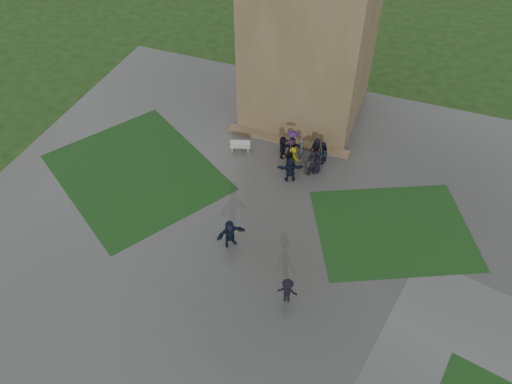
% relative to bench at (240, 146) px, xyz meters
% --- Properties ---
extents(ground, '(120.00, 120.00, 0.00)m').
position_rel_bench_xyz_m(ground, '(2.80, -8.57, -0.43)').
color(ground, black).
extents(plaza, '(34.00, 34.00, 0.02)m').
position_rel_bench_xyz_m(plaza, '(2.80, -6.57, -0.42)').
color(plaza, '#363633').
rests_on(plaza, ground).
extents(lawn_inset_left, '(14.10, 13.46, 0.01)m').
position_rel_bench_xyz_m(lawn_inset_left, '(-5.70, -4.57, -0.41)').
color(lawn_inset_left, black).
rests_on(lawn_inset_left, plaza).
extents(lawn_inset_right, '(11.12, 10.15, 0.01)m').
position_rel_bench_xyz_m(lawn_inset_right, '(11.30, -3.57, -0.41)').
color(lawn_inset_right, black).
rests_on(lawn_inset_right, plaza).
extents(tower_plinth, '(9.00, 0.80, 0.22)m').
position_rel_bench_xyz_m(tower_plinth, '(2.80, 2.03, -0.30)').
color(tower_plinth, brown).
rests_on(tower_plinth, plaza).
extents(bench, '(1.45, 0.85, 0.80)m').
position_rel_bench_xyz_m(bench, '(0.00, 0.00, 0.00)').
color(bench, '#A7A7A3').
rests_on(bench, plaza).
extents(visitor_cluster, '(3.37, 3.66, 2.65)m').
position_rel_bench_xyz_m(visitor_cluster, '(4.22, -0.27, 0.57)').
color(visitor_cluster, black).
rests_on(visitor_cluster, plaza).
extents(pedestrian_mid, '(1.65, 1.69, 1.87)m').
position_rel_bench_xyz_m(pedestrian_mid, '(2.62, -8.02, 0.52)').
color(pedestrian_mid, black).
rests_on(pedestrian_mid, plaza).
extents(pedestrian_near, '(1.12, 0.66, 1.65)m').
position_rel_bench_xyz_m(pedestrian_near, '(6.86, -10.47, 0.41)').
color(pedestrian_near, black).
rests_on(pedestrian_near, plaza).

